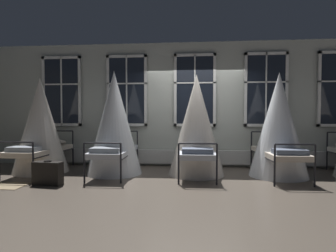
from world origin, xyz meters
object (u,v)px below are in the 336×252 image
object	(u,v)px
cot_second	(114,124)
cot_third	(196,126)
cot_fourth	(279,126)
suitcase_dark	(48,173)
cot_first	(41,126)

from	to	relation	value
cot_second	cot_third	distance (m)	1.86
cot_fourth	suitcase_dark	xyz separation A→B (m)	(-4.61, -1.18, -0.87)
cot_third	cot_fourth	size ratio (longest dim) A/B	0.99
cot_third	suitcase_dark	world-z (taller)	cot_third
cot_second	cot_third	size ratio (longest dim) A/B	1.04
cot_first	suitcase_dark	bearing A→B (deg)	-145.36
cot_first	cot_third	bearing A→B (deg)	-89.27
cot_second	cot_fourth	distance (m)	3.63
cot_fourth	suitcase_dark	bearing A→B (deg)	102.76
cot_third	suitcase_dark	distance (m)	3.19
cot_fourth	cot_third	bearing A→B (deg)	88.38
cot_third	suitcase_dark	size ratio (longest dim) A/B	3.86
cot_fourth	suitcase_dark	world-z (taller)	cot_fourth
cot_first	cot_fourth	world-z (taller)	cot_fourth
cot_third	cot_fourth	distance (m)	1.78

